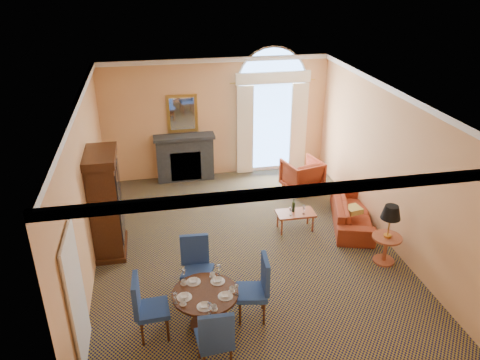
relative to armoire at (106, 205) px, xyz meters
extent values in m
plane|color=#111237|center=(2.72, -0.42, -1.04)|extent=(7.50, 7.50, 0.00)
cube|color=#F4B274|center=(2.72, 3.33, 0.56)|extent=(6.00, 0.04, 3.20)
cube|color=#F4B274|center=(-0.28, -0.42, 0.56)|extent=(0.04, 7.50, 3.20)
cube|color=#F4B274|center=(5.72, -0.42, 0.56)|extent=(0.04, 7.50, 3.20)
cube|color=silver|center=(2.72, -0.42, 2.16)|extent=(6.00, 7.50, 0.04)
cube|color=white|center=(2.72, -0.42, 2.10)|extent=(6.00, 7.50, 0.12)
cube|color=white|center=(-0.24, -2.82, -0.01)|extent=(0.08, 0.90, 2.06)
cube|color=#32373C|center=(1.82, 3.13, -0.44)|extent=(1.50, 0.40, 1.20)
cube|color=#32373C|center=(1.82, 3.10, 0.20)|extent=(1.60, 0.46, 0.08)
cube|color=gold|center=(1.82, 3.30, 0.76)|extent=(0.80, 0.04, 1.00)
cube|color=white|center=(1.82, 3.28, 0.76)|extent=(0.64, 0.02, 0.84)
cube|color=white|center=(4.22, 3.31, 0.21)|extent=(1.90, 0.04, 2.50)
cube|color=#80A6D7|center=(4.22, 3.30, 0.21)|extent=(1.70, 0.02, 2.30)
cylinder|color=white|center=(4.22, 3.31, 1.46)|extent=(1.90, 0.04, 1.90)
cube|color=white|center=(3.47, 3.19, 0.21)|extent=(0.45, 0.06, 2.45)
cube|color=white|center=(4.97, 3.19, 0.21)|extent=(0.45, 0.06, 2.45)
cube|color=white|center=(4.22, 3.19, 1.61)|extent=(2.00, 0.08, 0.30)
cube|color=#351A0C|center=(0.00, 0.00, -0.04)|extent=(0.55, 1.00, 2.00)
cube|color=#351A0C|center=(0.00, 0.00, 1.04)|extent=(0.62, 1.10, 0.16)
cube|color=#351A0C|center=(0.00, 0.00, -0.99)|extent=(0.62, 1.10, 0.10)
cylinder|color=#351A0C|center=(1.63, -2.58, -0.39)|extent=(1.06, 1.06, 0.04)
cylinder|color=#351A0C|center=(1.63, -2.58, -0.73)|extent=(0.14, 0.14, 0.62)
cylinder|color=#351A0C|center=(1.63, -2.58, -1.01)|extent=(0.53, 0.53, 0.05)
cylinder|color=white|center=(1.87, -2.34, -0.37)|extent=(0.24, 0.24, 0.01)
imported|color=white|center=(1.87, -2.34, -0.34)|extent=(0.15, 0.15, 0.04)
imported|color=white|center=(1.81, -2.20, -0.33)|extent=(0.09, 0.09, 0.07)
cylinder|color=white|center=(1.48, -2.28, -0.37)|extent=(0.24, 0.24, 0.01)
imported|color=white|center=(1.48, -2.28, -0.34)|extent=(0.15, 0.15, 0.04)
imported|color=white|center=(1.32, -2.30, -0.33)|extent=(0.09, 0.09, 0.07)
cylinder|color=white|center=(1.30, -2.63, -0.37)|extent=(0.24, 0.24, 0.01)
imported|color=white|center=(1.30, -2.63, -0.34)|extent=(0.15, 0.15, 0.04)
imported|color=white|center=(1.27, -2.79, -0.33)|extent=(0.09, 0.09, 0.07)
cylinder|color=white|center=(1.58, -2.91, -0.37)|extent=(0.24, 0.24, 0.01)
imported|color=white|center=(1.58, -2.91, -0.34)|extent=(0.15, 0.15, 0.04)
imported|color=white|center=(1.72, -2.99, -0.33)|extent=(0.09, 0.09, 0.07)
cylinder|color=white|center=(1.93, -2.73, -0.37)|extent=(0.24, 0.24, 0.01)
imported|color=white|center=(1.93, -2.73, -0.34)|extent=(0.15, 0.15, 0.04)
imported|color=white|center=(2.05, -2.63, -0.33)|extent=(0.09, 0.09, 0.07)
cube|color=navy|center=(1.59, -1.80, -0.54)|extent=(0.64, 0.64, 0.09)
cube|color=navy|center=(1.58, -1.57, -0.22)|extent=(0.50, 0.10, 0.60)
cylinder|color=#351A0C|center=(1.84, -1.69, -0.81)|extent=(0.04, 0.04, 0.46)
cylinder|color=#351A0C|center=(1.48, -1.55, -0.81)|extent=(0.04, 0.04, 0.46)
cylinder|color=#351A0C|center=(1.70, -2.05, -0.81)|extent=(0.04, 0.04, 0.46)
cylinder|color=#351A0C|center=(1.34, -1.91, -0.81)|extent=(0.04, 0.04, 0.46)
cube|color=navy|center=(1.65, -3.42, -0.54)|extent=(0.54, 0.54, 0.09)
cube|color=navy|center=(1.66, -3.65, -0.22)|extent=(0.50, 0.09, 0.60)
cylinder|color=#351A0C|center=(1.86, -3.60, -0.81)|extent=(0.04, 0.04, 0.46)
cylinder|color=#351A0C|center=(1.44, -3.24, -0.81)|extent=(0.04, 0.04, 0.46)
cylinder|color=#351A0C|center=(1.83, -3.21, -0.81)|extent=(0.04, 0.04, 0.46)
cube|color=navy|center=(2.40, -2.52, -0.54)|extent=(0.58, 0.58, 0.09)
cube|color=navy|center=(2.63, -2.50, -0.22)|extent=(0.12, 0.50, 0.60)
cylinder|color=#351A0C|center=(2.56, -2.74, -0.81)|extent=(0.04, 0.04, 0.46)
cylinder|color=#351A0C|center=(2.63, -2.36, -0.81)|extent=(0.04, 0.04, 0.46)
cylinder|color=#351A0C|center=(2.18, -2.67, -0.81)|extent=(0.04, 0.04, 0.46)
cylinder|color=#351A0C|center=(2.25, -2.29, -0.81)|extent=(0.04, 0.04, 0.46)
cube|color=navy|center=(0.80, -2.62, -0.54)|extent=(0.52, 0.52, 0.09)
cube|color=navy|center=(0.57, -2.64, -0.22)|extent=(0.10, 0.50, 0.60)
cylinder|color=#351A0C|center=(0.60, -2.44, -0.81)|extent=(0.04, 0.04, 0.46)
cylinder|color=#351A0C|center=(0.62, -2.83, -0.81)|extent=(0.04, 0.04, 0.46)
cylinder|color=#351A0C|center=(0.99, -2.42, -0.81)|extent=(0.04, 0.04, 0.46)
cylinder|color=#351A0C|center=(1.01, -2.81, -0.81)|extent=(0.04, 0.04, 0.46)
imported|color=maroon|center=(5.27, 0.02, -0.74)|extent=(1.37, 2.19, 0.60)
imported|color=maroon|center=(4.71, 1.91, -0.63)|extent=(1.07, 1.09, 0.82)
cube|color=#A95132|center=(3.95, 0.04, -0.64)|extent=(0.83, 0.47, 0.05)
cylinder|color=#A95132|center=(3.60, -0.13, -0.86)|extent=(0.04, 0.04, 0.37)
cylinder|color=#A95132|center=(4.30, -0.13, -0.86)|extent=(0.04, 0.04, 0.37)
cylinder|color=#A95132|center=(3.60, 0.21, -0.86)|extent=(0.04, 0.04, 0.37)
cylinder|color=#A95132|center=(4.30, 0.21, -0.86)|extent=(0.04, 0.04, 0.37)
cylinder|color=#A95132|center=(5.32, -1.48, -0.48)|extent=(0.58, 0.58, 0.04)
cylinder|color=#A95132|center=(5.32, -1.48, -0.77)|extent=(0.08, 0.08, 0.54)
cylinder|color=#A95132|center=(5.32, -1.48, -1.02)|extent=(0.42, 0.42, 0.04)
camera|label=1|loc=(1.03, -8.48, 4.40)|focal=35.00mm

